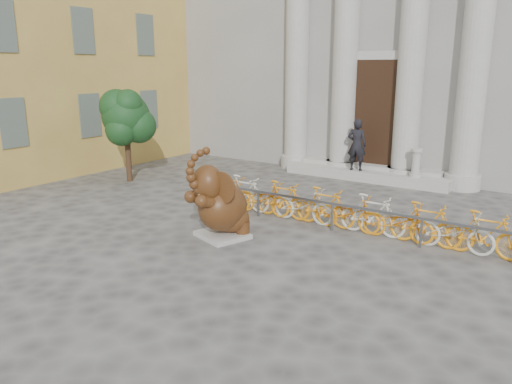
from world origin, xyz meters
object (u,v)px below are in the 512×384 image
Objects in this scene: bike_rack at (336,209)px; pedestrian at (357,145)px; tree at (126,118)px; elephant_statue at (221,205)px.

bike_rack is 4.80× the size of pedestrian.
tree is 8.13m from pedestrian.
tree is 1.76× the size of pedestrian.
tree reaches higher than bike_rack.
tree reaches higher than pedestrian.
elephant_statue is 7.62m from pedestrian.
elephant_statue is 7.17m from tree.
elephant_statue is at bearing 79.91° from pedestrian.
elephant_statue is 2.96m from bike_rack.
bike_rack is at bearing 99.43° from pedestrian.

